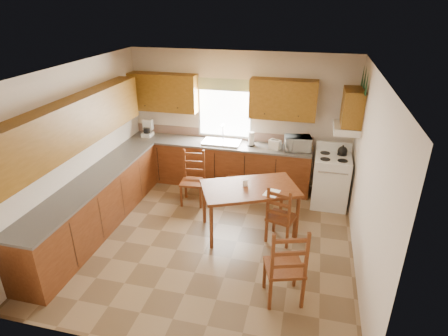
% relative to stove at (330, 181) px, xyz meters
% --- Properties ---
extents(floor, '(4.50, 4.50, 0.00)m').
position_rel_stove_xyz_m(floor, '(-1.88, -1.61, -0.48)').
color(floor, olive).
rests_on(floor, ground).
extents(ceiling, '(4.50, 4.50, 0.00)m').
position_rel_stove_xyz_m(ceiling, '(-1.88, -1.61, 2.22)').
color(ceiling, brown).
rests_on(ceiling, floor).
extents(wall_left, '(4.50, 4.50, 0.00)m').
position_rel_stove_xyz_m(wall_left, '(-4.13, -1.61, 0.87)').
color(wall_left, beige).
rests_on(wall_left, floor).
extents(wall_right, '(4.50, 4.50, 0.00)m').
position_rel_stove_xyz_m(wall_right, '(0.37, -1.61, 0.87)').
color(wall_right, beige).
rests_on(wall_right, floor).
extents(wall_back, '(4.50, 4.50, 0.00)m').
position_rel_stove_xyz_m(wall_back, '(-1.88, 0.64, 0.87)').
color(wall_back, beige).
rests_on(wall_back, floor).
extents(wall_front, '(4.50, 4.50, 0.00)m').
position_rel_stove_xyz_m(wall_front, '(-1.88, -3.86, 0.87)').
color(wall_front, beige).
rests_on(wall_front, floor).
extents(lower_cab_back, '(3.75, 0.60, 0.88)m').
position_rel_stove_xyz_m(lower_cab_back, '(-2.25, 0.34, -0.04)').
color(lower_cab_back, brown).
rests_on(lower_cab_back, floor).
extents(lower_cab_left, '(0.60, 3.60, 0.88)m').
position_rel_stove_xyz_m(lower_cab_left, '(-3.83, -1.76, -0.04)').
color(lower_cab_left, brown).
rests_on(lower_cab_left, floor).
extents(counter_back, '(3.75, 0.63, 0.04)m').
position_rel_stove_xyz_m(counter_back, '(-2.25, 0.34, 0.42)').
color(counter_back, '#59544F').
rests_on(counter_back, lower_cab_back).
extents(counter_left, '(0.63, 3.60, 0.04)m').
position_rel_stove_xyz_m(counter_left, '(-3.83, -1.76, 0.42)').
color(counter_left, '#59544F').
rests_on(counter_left, lower_cab_left).
extents(backsplash, '(3.75, 0.01, 0.18)m').
position_rel_stove_xyz_m(backsplash, '(-2.25, 0.63, 0.53)').
color(backsplash, '#876555').
rests_on(backsplash, counter_back).
extents(upper_cab_back_left, '(1.41, 0.33, 0.75)m').
position_rel_stove_xyz_m(upper_cab_back_left, '(-3.43, 0.48, 1.38)').
color(upper_cab_back_left, brown).
rests_on(upper_cab_back_left, wall_back).
extents(upper_cab_back_right, '(1.25, 0.33, 0.75)m').
position_rel_stove_xyz_m(upper_cab_back_right, '(-1.02, 0.48, 1.38)').
color(upper_cab_back_right, brown).
rests_on(upper_cab_back_right, wall_back).
extents(upper_cab_left, '(0.33, 3.60, 0.75)m').
position_rel_stove_xyz_m(upper_cab_left, '(-3.96, -1.76, 1.38)').
color(upper_cab_left, brown).
rests_on(upper_cab_left, wall_left).
extents(upper_cab_stove, '(0.33, 0.62, 0.62)m').
position_rel_stove_xyz_m(upper_cab_stove, '(0.20, 0.04, 1.42)').
color(upper_cab_stove, brown).
rests_on(upper_cab_stove, wall_right).
extents(range_hood, '(0.44, 0.62, 0.12)m').
position_rel_stove_xyz_m(range_hood, '(0.15, 0.04, 1.04)').
color(range_hood, silver).
rests_on(range_hood, wall_right).
extents(window_frame, '(1.13, 0.02, 1.18)m').
position_rel_stove_xyz_m(window_frame, '(-2.18, 0.61, 1.07)').
color(window_frame, silver).
rests_on(window_frame, wall_back).
extents(window_pane, '(1.05, 0.01, 1.10)m').
position_rel_stove_xyz_m(window_pane, '(-2.18, 0.61, 1.07)').
color(window_pane, white).
rests_on(window_pane, wall_back).
extents(window_valance, '(1.19, 0.01, 0.24)m').
position_rel_stove_xyz_m(window_valance, '(-2.18, 0.58, 1.57)').
color(window_valance, '#597B42').
rests_on(window_valance, wall_back).
extents(sink_basin, '(0.75, 0.45, 0.04)m').
position_rel_stove_xyz_m(sink_basin, '(-2.18, 0.34, 0.46)').
color(sink_basin, silver).
rests_on(sink_basin, counter_back).
extents(pine_decal_a, '(0.22, 0.22, 0.36)m').
position_rel_stove_xyz_m(pine_decal_a, '(0.33, -0.28, 1.90)').
color(pine_decal_a, '#153C21').
rests_on(pine_decal_a, wall_right).
extents(pine_decal_b, '(0.22, 0.22, 0.36)m').
position_rel_stove_xyz_m(pine_decal_b, '(0.33, 0.04, 1.94)').
color(pine_decal_b, '#153C21').
rests_on(pine_decal_b, wall_right).
extents(pine_decal_c, '(0.22, 0.22, 0.36)m').
position_rel_stove_xyz_m(pine_decal_c, '(0.33, 0.36, 1.90)').
color(pine_decal_c, '#153C21').
rests_on(pine_decal_c, wall_right).
extents(stove, '(0.65, 0.67, 0.95)m').
position_rel_stove_xyz_m(stove, '(0.00, 0.00, 0.00)').
color(stove, silver).
rests_on(stove, floor).
extents(coffeemaker, '(0.20, 0.24, 0.34)m').
position_rel_stove_xyz_m(coffeemaker, '(-3.81, 0.37, 0.61)').
color(coffeemaker, silver).
rests_on(coffeemaker, counter_back).
extents(paper_towel, '(0.15, 0.15, 0.28)m').
position_rel_stove_xyz_m(paper_towel, '(-1.58, 0.35, 0.58)').
color(paper_towel, white).
rests_on(paper_towel, counter_back).
extents(toaster, '(0.26, 0.21, 0.18)m').
position_rel_stove_xyz_m(toaster, '(-1.10, 0.28, 0.53)').
color(toaster, silver).
rests_on(toaster, counter_back).
extents(microwave, '(0.51, 0.41, 0.27)m').
position_rel_stove_xyz_m(microwave, '(-0.67, 0.32, 0.58)').
color(microwave, silver).
rests_on(microwave, counter_back).
extents(dining_table, '(1.75, 1.43, 0.81)m').
position_rel_stove_xyz_m(dining_table, '(-1.32, -1.22, -0.07)').
color(dining_table, brown).
rests_on(dining_table, floor).
extents(chair_near_left, '(0.50, 0.49, 0.98)m').
position_rel_stove_xyz_m(chair_near_left, '(-0.77, -1.38, 0.01)').
color(chair_near_left, brown).
rests_on(chair_near_left, floor).
extents(chair_near_right, '(0.59, 0.57, 1.13)m').
position_rel_stove_xyz_m(chair_near_right, '(-0.61, -2.67, 0.09)').
color(chair_near_right, brown).
rests_on(chair_near_right, floor).
extents(chair_far_left, '(0.46, 0.45, 1.02)m').
position_rel_stove_xyz_m(chair_far_left, '(-2.52, -0.57, 0.03)').
color(chair_far_left, brown).
rests_on(chair_far_left, floor).
extents(chair_far_right, '(0.44, 0.42, 0.87)m').
position_rel_stove_xyz_m(chair_far_right, '(-1.78, 0.02, -0.04)').
color(chair_far_right, brown).
rests_on(chair_far_right, floor).
extents(table_paper, '(0.27, 0.32, 0.00)m').
position_rel_stove_xyz_m(table_paper, '(-0.95, -1.34, 0.34)').
color(table_paper, white).
rests_on(table_paper, dining_table).
extents(table_card, '(0.08, 0.05, 0.11)m').
position_rel_stove_xyz_m(table_card, '(-1.40, -1.21, 0.39)').
color(table_card, white).
rests_on(table_card, dining_table).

